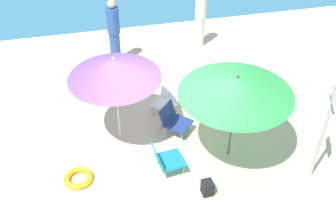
# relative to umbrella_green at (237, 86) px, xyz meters

# --- Properties ---
(ground_plane) EXTENTS (40.00, 40.00, 0.00)m
(ground_plane) POSITION_rel_umbrella_green_xyz_m (-1.17, 0.51, -1.74)
(ground_plane) COLOR beige
(umbrella_green) EXTENTS (2.17, 2.17, 1.98)m
(umbrella_green) POSITION_rel_umbrella_green_xyz_m (0.00, 0.00, 0.00)
(umbrella_green) COLOR #4C4C51
(umbrella_green) RESTS_ON ground_plane
(umbrella_purple) EXTENTS (1.85, 1.85, 2.02)m
(umbrella_purple) POSITION_rel_umbrella_green_xyz_m (-2.12, 1.02, 0.02)
(umbrella_purple) COLOR silver
(umbrella_purple) RESTS_ON ground_plane
(beach_chair_a) EXTENTS (0.70, 0.70, 0.59)m
(beach_chair_a) POSITION_rel_umbrella_green_xyz_m (-0.93, 1.65, -1.41)
(beach_chair_a) COLOR white
(beach_chair_a) RESTS_ON ground_plane
(beach_chair_b) EXTENTS (0.54, 0.56, 0.54)m
(beach_chair_b) POSITION_rel_umbrella_green_xyz_m (-0.09, 1.39, -1.47)
(beach_chair_b) COLOR gold
(beach_chair_b) RESTS_ON ground_plane
(beach_chair_c) EXTENTS (0.79, 0.79, 0.63)m
(beach_chair_c) POSITION_rel_umbrella_green_xyz_m (-0.95, 0.93, -1.40)
(beach_chair_c) COLOR navy
(beach_chair_c) RESTS_ON ground_plane
(beach_chair_d) EXTENTS (0.64, 0.60, 0.63)m
(beach_chair_d) POSITION_rel_umbrella_green_xyz_m (-1.38, -0.18, -1.41)
(beach_chair_d) COLOR teal
(beach_chair_d) RESTS_ON ground_plane
(person_a) EXTENTS (0.31, 0.31, 1.63)m
(person_a) POSITION_rel_umbrella_green_xyz_m (0.63, 4.41, -0.92)
(person_a) COLOR silver
(person_a) RESTS_ON ground_plane
(person_b) EXTENTS (0.32, 0.32, 1.84)m
(person_b) POSITION_rel_umbrella_green_xyz_m (-1.83, 3.96, -0.81)
(person_b) COLOR #2D519E
(person_b) RESTS_ON ground_plane
(warning_sign) EXTENTS (0.24, 0.50, 2.14)m
(warning_sign) POSITION_rel_umbrella_green_xyz_m (1.39, -0.92, -0.34)
(warning_sign) COLOR #ADADB2
(warning_sign) RESTS_ON ground_plane
(swim_ring) EXTENTS (0.56, 0.56, 0.12)m
(swim_ring) POSITION_rel_umbrella_green_xyz_m (-3.08, -0.06, -1.68)
(swim_ring) COLOR yellow
(swim_ring) RESTS_ON ground_plane
(beach_bag) EXTENTS (0.22, 0.22, 0.31)m
(beach_bag) POSITION_rel_umbrella_green_xyz_m (-0.74, -0.91, -1.59)
(beach_bag) COLOR black
(beach_bag) RESTS_ON ground_plane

